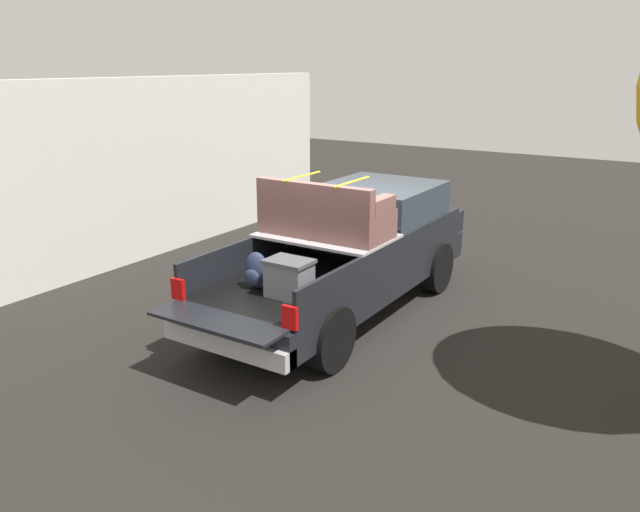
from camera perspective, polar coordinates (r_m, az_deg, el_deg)
name	(u,v)px	position (r m, az deg, el deg)	size (l,w,h in m)	color
ground_plane	(340,312)	(10.15, 1.83, -5.11)	(40.00, 40.00, 0.00)	black
pickup_truck	(353,248)	(10.13, 2.98, 0.69)	(6.05, 2.06, 2.23)	black
building_facade	(170,164)	(13.75, -13.36, 8.05)	(10.10, 0.36, 3.56)	silver
trash_can	(292,222)	(13.77, -2.58, 3.04)	(0.60, 0.60, 0.98)	#3F4C66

